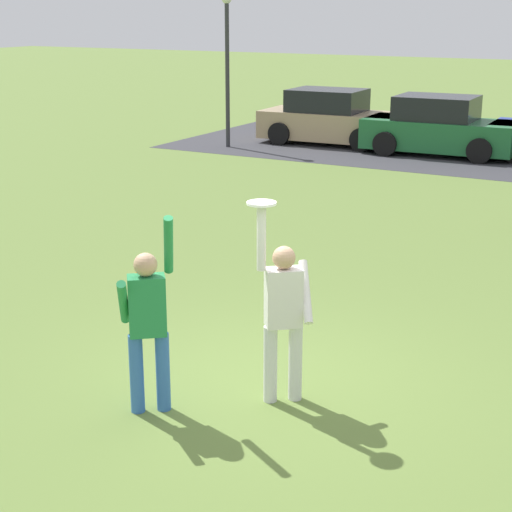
% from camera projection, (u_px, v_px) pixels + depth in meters
% --- Properties ---
extents(ground_plane, '(120.00, 120.00, 0.00)m').
position_uv_depth(ground_plane, '(266.00, 384.00, 8.91)').
color(ground_plane, olive).
extents(person_catcher, '(0.57, 0.55, 2.08)m').
position_uv_depth(person_catcher, '(283.00, 310.00, 8.27)').
color(person_catcher, silver).
rests_on(person_catcher, ground_plane).
extents(person_defender, '(0.65, 0.64, 2.05)m').
position_uv_depth(person_defender, '(148.00, 319.00, 8.05)').
color(person_defender, '#3366B7').
rests_on(person_defender, ground_plane).
extents(frisbee_disc, '(0.29, 0.29, 0.02)m').
position_uv_depth(frisbee_disc, '(261.00, 203.00, 7.91)').
color(frisbee_disc, white).
rests_on(frisbee_disc, person_catcher).
extents(parked_car_tan, '(4.16, 2.16, 1.59)m').
position_uv_depth(parked_car_tan, '(330.00, 119.00, 24.43)').
color(parked_car_tan, tan).
rests_on(parked_car_tan, ground_plane).
extents(parked_car_green, '(4.16, 2.16, 1.59)m').
position_uv_depth(parked_car_green, '(439.00, 128.00, 22.62)').
color(parked_car_green, '#1E6633').
rests_on(parked_car_green, ground_plane).
extents(lamppost_by_lot, '(0.28, 0.28, 4.26)m').
position_uv_depth(lamppost_by_lot, '(227.00, 56.00, 23.30)').
color(lamppost_by_lot, '#2D2D33').
rests_on(lamppost_by_lot, ground_plane).
extents(field_cone_orange, '(0.26, 0.26, 0.32)m').
position_uv_depth(field_cone_orange, '(144.00, 263.00, 12.59)').
color(field_cone_orange, orange).
rests_on(field_cone_orange, ground_plane).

